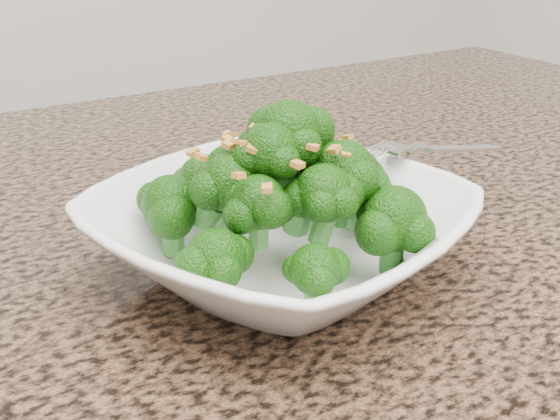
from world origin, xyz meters
TOP-DOWN VIEW (x-y plane):
  - granite_counter at (0.00, 0.30)m, footprint 1.64×1.04m
  - bowl at (0.05, 0.28)m, footprint 0.32×0.32m
  - broccoli_pile at (0.05, 0.28)m, footprint 0.22×0.22m
  - garlic_topping at (0.05, 0.28)m, footprint 0.13×0.13m
  - fork at (0.19, 0.29)m, footprint 0.17×0.06m

SIDE VIEW (x-z plane):
  - granite_counter at x=0.00m, z-range 0.87..0.90m
  - bowl at x=0.05m, z-range 0.90..0.96m
  - fork at x=0.19m, z-range 0.96..0.97m
  - broccoli_pile at x=0.05m, z-range 0.96..1.04m
  - garlic_topping at x=0.05m, z-range 1.04..1.05m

